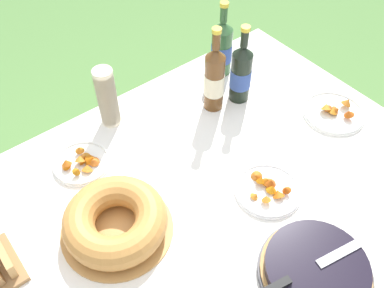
{
  "coord_description": "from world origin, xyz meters",
  "views": [
    {
      "loc": [
        -0.48,
        -0.58,
        1.92
      ],
      "look_at": [
        0.12,
        0.18,
        0.84
      ],
      "focal_mm": 40.0,
      "sensor_mm": 36.0,
      "label": 1
    }
  ],
  "objects": [
    {
      "name": "cider_bottle_amber",
      "position": [
        0.35,
        0.33,
        0.91
      ],
      "size": [
        0.08,
        0.08,
        0.35
      ],
      "color": "brown",
      "rests_on": "tablecloth"
    },
    {
      "name": "juice_bottle_red",
      "position": [
        0.46,
        0.31,
        0.9
      ],
      "size": [
        0.08,
        0.08,
        0.32
      ],
      "color": "black",
      "rests_on": "tablecloth"
    },
    {
      "name": "bundt_cake",
      "position": [
        -0.24,
        0.09,
        0.83
      ],
      "size": [
        0.34,
        0.34,
        0.1
      ],
      "color": "#B78447",
      "rests_on": "tablecloth"
    },
    {
      "name": "berry_tart",
      "position": [
        0.12,
        -0.38,
        0.8
      ],
      "size": [
        0.32,
        0.32,
        0.06
      ],
      "color": "#38383D",
      "rests_on": "tablecloth"
    },
    {
      "name": "snack_plate_right",
      "position": [
        0.22,
        -0.09,
        0.79
      ],
      "size": [
        0.22,
        0.22,
        0.05
      ],
      "color": "white",
      "rests_on": "tablecloth"
    },
    {
      "name": "snack_plate_near",
      "position": [
        0.67,
        0.01,
        0.79
      ],
      "size": [
        0.23,
        0.23,
        0.06
      ],
      "color": "white",
      "rests_on": "tablecloth"
    },
    {
      "name": "cider_bottle_green",
      "position": [
        0.51,
        0.47,
        0.89
      ],
      "size": [
        0.09,
        0.09,
        0.32
      ],
      "color": "#2D562D",
      "rests_on": "tablecloth"
    },
    {
      "name": "serving_knife",
      "position": [
        0.09,
        -0.37,
        0.84
      ],
      "size": [
        0.37,
        0.1,
        0.01
      ],
      "rotation": [
        0.0,
        0.0,
        6.09
      ],
      "color": "silver",
      "rests_on": "berry_tart"
    },
    {
      "name": "garden_table",
      "position": [
        0.0,
        0.0,
        0.71
      ],
      "size": [
        1.71,
        1.2,
        0.77
      ],
      "color": "brown",
      "rests_on": "ground_plane"
    },
    {
      "name": "tablecloth",
      "position": [
        0.0,
        0.0,
        0.76
      ],
      "size": [
        1.72,
        1.21,
        0.1
      ],
      "color": "white",
      "rests_on": "garden_table"
    },
    {
      "name": "snack_plate_left",
      "position": [
        -0.2,
        0.38,
        0.79
      ],
      "size": [
        0.2,
        0.2,
        0.06
      ],
      "color": "white",
      "rests_on": "tablecloth"
    },
    {
      "name": "cup_stack",
      "position": [
        -0.01,
        0.5,
        0.9
      ],
      "size": [
        0.07,
        0.07,
        0.24
      ],
      "color": "beige",
      "rests_on": "tablecloth"
    }
  ]
}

